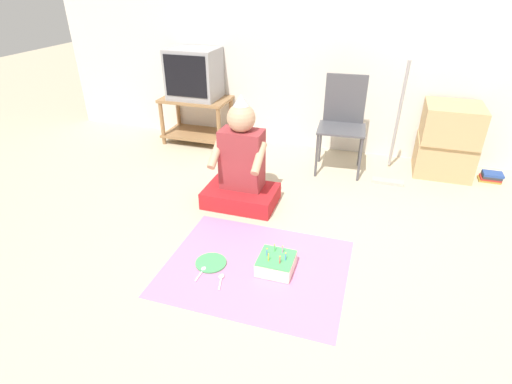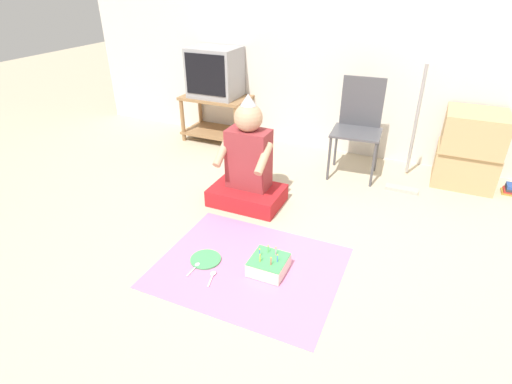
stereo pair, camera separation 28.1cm
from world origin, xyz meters
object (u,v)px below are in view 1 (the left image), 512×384
Objects in this scene: cardboard_box_stack at (448,140)px; folding_chair at (343,118)px; person_seated at (241,168)px; birthday_cake at (276,263)px; dust_mop at (393,148)px; paper_plate at (211,263)px; tv at (194,74)px; book_pile at (491,177)px.

folding_chair is at bearing -169.85° from cardboard_box_stack.
birthday_cake is (0.50, -0.77, -0.26)m from person_seated.
paper_plate is at bearing -123.28° from dust_mop.
paper_plate is at bearing -170.68° from birthday_cake.
tv is 2.51m from birthday_cake.
book_pile is (0.43, -0.05, -0.30)m from cardboard_box_stack.
folding_chair is at bearing -7.85° from tv.
person_seated is 0.95m from birthday_cake.
folding_chair is at bearing -174.90° from book_pile.
folding_chair is at bearing 167.15° from dust_mop.
tv reaches higher than folding_chair.
birthday_cake is at bearing -56.63° from person_seated.
paper_plate is at bearing -63.26° from tv.
birthday_cake is 1.10× the size of paper_plate.
person_seated is 4.42× the size of paper_plate.
folding_chair is 0.99m from cardboard_box_stack.
folding_chair is 1.48m from book_pile.
dust_mop reaches higher than paper_plate.
dust_mop is 1.43m from person_seated.
folding_chair is 0.54m from dust_mop.
tv is 0.47× the size of dust_mop.
birthday_cake is at bearing -95.96° from folding_chair.
cardboard_box_stack is 1.99m from person_seated.
folding_chair is 1.78m from birthday_cake.
person_seated is at bearing 123.37° from birthday_cake.
cardboard_box_stack is 0.55m from dust_mop.
cardboard_box_stack is 0.73× the size of person_seated.
paper_plate is at bearing -108.87° from folding_chair.
paper_plate is (0.07, -0.84, -0.30)m from person_seated.
folding_chair is 3.90× the size of birthday_cake.
tv is at bearing 170.98° from dust_mop.
person_seated is at bearing -51.30° from tv.
dust_mop is 4.85× the size of birthday_cake.
book_pile reaches higher than paper_plate.
person_seated is at bearing -144.58° from dust_mop.
tv is 0.58× the size of folding_chair.
tv is 2.36m from paper_plate.
person_seated is 0.89m from paper_plate.
cardboard_box_stack reaches higher than paper_plate.
birthday_cake is at bearing -53.32° from tv.
dust_mop is 0.98m from book_pile.
tv is at bearing 128.70° from person_seated.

